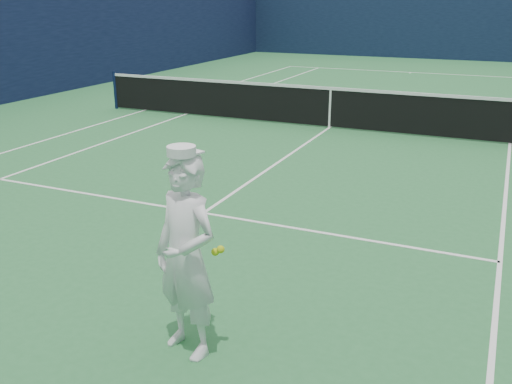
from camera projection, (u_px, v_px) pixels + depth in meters
The scene contains 5 objects.
ground at pixel (329, 128), 14.05m from camera, with size 80.00×80.00×0.00m, color #296D39.
court_markings at pixel (329, 128), 14.05m from camera, with size 11.03×23.83×0.01m.
windscreen_fence at pixel (333, 45), 13.41m from camera, with size 20.12×36.12×4.00m.
tennis_net at pixel (330, 106), 13.87m from camera, with size 12.88×0.09×1.07m.
tennis_player at pixel (186, 256), 4.94m from camera, with size 0.78×0.67×1.92m.
Camera 1 is at (3.94, -13.36, 3.07)m, focal length 40.00 mm.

